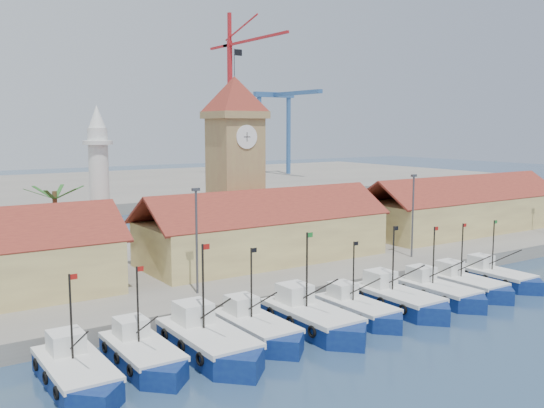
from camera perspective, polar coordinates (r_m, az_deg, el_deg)
ground at (r=50.58m, az=11.94°, el=-10.85°), size 400.00×400.00×0.00m
quay at (r=68.64m, az=-2.58°, el=-5.22°), size 140.00×32.00×1.50m
terminal at (r=148.19m, az=-20.10°, el=1.19°), size 240.00×80.00×2.00m
boat_0 at (r=39.60m, az=-17.84°, el=-15.12°), size 3.48×9.52×7.21m
boat_1 at (r=41.59m, az=-11.96°, el=-13.86°), size 3.34×9.16×6.93m
boat_2 at (r=42.66m, az=-5.81°, el=-13.01°), size 3.90×10.70×8.09m
boat_3 at (r=45.48m, az=-1.35°, el=-11.80°), size 3.45×9.44×7.14m
boat_4 at (r=47.46m, az=3.98°, el=-10.88°), size 3.85×10.54×7.98m
boat_5 at (r=50.54m, az=8.24°, el=-9.96°), size 3.23×8.84×6.69m
boat_6 at (r=53.55m, az=11.95°, el=-8.95°), size 3.65×10.01×7.57m
boat_7 at (r=57.01m, az=15.51°, el=-8.11°), size 3.41×9.34×7.07m
boat_8 at (r=60.35m, az=17.96°, el=-7.36°), size 3.35×9.18×6.95m
boat_9 at (r=64.41m, az=20.57°, el=-6.56°), size 3.27×8.96×6.78m
hall_center at (r=64.67m, az=-0.75°, el=-3.06°), size 27.04×10.13×7.61m
hall_right at (r=86.18m, az=17.38°, el=-0.79°), size 31.20×10.13×7.61m
clock_tower at (r=68.82m, az=-3.50°, el=4.24°), size 5.80×5.80×22.70m
minaret at (r=64.68m, az=-15.95°, el=1.79°), size 3.00×3.00×16.30m
palm_tree at (r=61.83m, az=-19.67°, el=-1.85°), size 5.60×5.03×8.39m
lamp_posts at (r=58.11m, az=3.97°, el=-1.77°), size 80.70×0.25×9.03m
crane_red_right at (r=158.25m, az=-3.63°, el=10.99°), size 1.00×35.97×42.46m
gantry at (r=170.18m, az=0.84°, el=8.79°), size 13.00×22.00×23.20m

